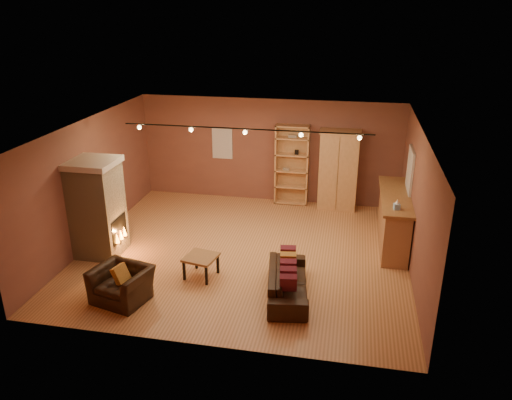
% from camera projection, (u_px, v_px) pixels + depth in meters
% --- Properties ---
extents(floor, '(7.00, 7.00, 0.00)m').
position_uv_depth(floor, '(244.00, 252.00, 10.97)').
color(floor, '#AB6B3C').
rests_on(floor, ground).
extents(ceiling, '(7.00, 7.00, 0.00)m').
position_uv_depth(ceiling, '(243.00, 127.00, 9.94)').
color(ceiling, brown).
rests_on(ceiling, back_wall).
extents(back_wall, '(7.00, 0.02, 2.80)m').
position_uv_depth(back_wall, '(269.00, 151.00, 13.42)').
color(back_wall, brown).
rests_on(back_wall, floor).
extents(left_wall, '(0.02, 6.50, 2.80)m').
position_uv_depth(left_wall, '(90.00, 182.00, 11.08)').
color(left_wall, brown).
rests_on(left_wall, floor).
extents(right_wall, '(0.02, 6.50, 2.80)m').
position_uv_depth(right_wall, '(417.00, 205.00, 9.83)').
color(right_wall, brown).
rests_on(right_wall, floor).
extents(fireplace, '(1.01, 0.98, 2.12)m').
position_uv_depth(fireplace, '(98.00, 208.00, 10.58)').
color(fireplace, tan).
rests_on(fireplace, floor).
extents(back_window, '(0.56, 0.04, 0.86)m').
position_uv_depth(back_window, '(222.00, 143.00, 13.58)').
color(back_window, silver).
rests_on(back_window, back_wall).
extents(bookcase, '(0.89, 0.35, 2.17)m').
position_uv_depth(bookcase, '(292.00, 164.00, 13.31)').
color(bookcase, tan).
rests_on(bookcase, floor).
extents(armoire, '(1.04, 0.60, 2.12)m').
position_uv_depth(armoire, '(338.00, 170.00, 12.97)').
color(armoire, tan).
rests_on(armoire, floor).
extents(bar_counter, '(0.66, 2.50, 1.20)m').
position_uv_depth(bar_counter, '(394.00, 219.00, 11.14)').
color(bar_counter, '#AF7A50').
rests_on(bar_counter, floor).
extents(tissue_box, '(0.13, 0.13, 0.21)m').
position_uv_depth(tissue_box, '(397.00, 205.00, 10.12)').
color(tissue_box, '#83AAD1').
rests_on(tissue_box, bar_counter).
extents(right_window, '(0.05, 0.90, 1.00)m').
position_uv_depth(right_window, '(410.00, 171.00, 11.02)').
color(right_window, silver).
rests_on(right_window, right_wall).
extents(loveseat, '(0.78, 1.88, 0.76)m').
position_uv_depth(loveseat, '(288.00, 277.00, 9.25)').
color(loveseat, black).
rests_on(loveseat, floor).
extents(armchair, '(1.11, 0.86, 0.86)m').
position_uv_depth(armchair, '(121.00, 279.00, 9.08)').
color(armchair, black).
rests_on(armchair, floor).
extents(coffee_table, '(0.70, 0.70, 0.45)m').
position_uv_depth(coffee_table, '(201.00, 259.00, 9.87)').
color(coffee_table, '#9A6638').
rests_on(coffee_table, floor).
extents(track_rail, '(5.20, 0.09, 0.13)m').
position_uv_depth(track_rail, '(245.00, 130.00, 10.16)').
color(track_rail, black).
rests_on(track_rail, ceiling).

